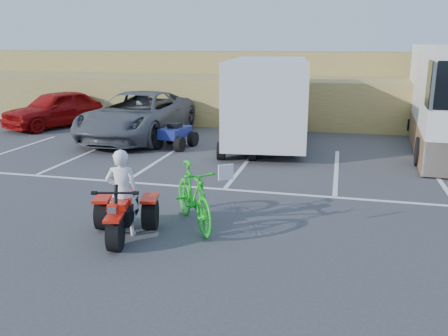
% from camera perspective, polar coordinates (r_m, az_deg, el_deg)
% --- Properties ---
extents(ground, '(100.00, 100.00, 0.00)m').
position_cam_1_polar(ground, '(9.69, -3.33, -6.72)').
color(ground, '#39393B').
rests_on(ground, ground).
extents(parking_stripes, '(28.00, 5.16, 0.01)m').
position_cam_1_polar(parking_stripes, '(13.28, 5.39, -0.74)').
color(parking_stripes, white).
rests_on(parking_stripes, ground).
extents(grass_embankment, '(40.00, 8.50, 3.10)m').
position_cam_1_polar(grass_embankment, '(24.33, 7.46, 9.67)').
color(grass_embankment, olive).
rests_on(grass_embankment, ground).
extents(red_trike_atv, '(1.56, 1.86, 1.05)m').
position_cam_1_polar(red_trike_atv, '(9.22, -12.05, -8.18)').
color(red_trike_atv, red).
rests_on(red_trike_atv, ground).
extents(rider, '(0.69, 0.53, 1.67)m').
position_cam_1_polar(rider, '(9.08, -12.13, -2.95)').
color(rider, white).
rests_on(rider, ground).
extents(green_dirt_bike, '(1.69, 2.07, 1.27)m').
position_cam_1_polar(green_dirt_bike, '(9.37, -3.69, -3.36)').
color(green_dirt_bike, '#14BF19').
rests_on(green_dirt_bike, ground).
extents(grey_pickup, '(2.94, 6.31, 1.75)m').
position_cam_1_polar(grey_pickup, '(18.52, -10.34, 6.26)').
color(grey_pickup, '#4D5056').
rests_on(grey_pickup, ground).
extents(red_car, '(3.52, 4.97, 1.57)m').
position_cam_1_polar(red_car, '(21.99, -19.52, 6.74)').
color(red_car, '#9C0908').
rests_on(red_car, ground).
extents(cargo_trailer, '(3.22, 6.68, 3.01)m').
position_cam_1_polar(cargo_trailer, '(17.12, 5.35, 8.30)').
color(cargo_trailer, silver).
rests_on(cargo_trailer, ground).
extents(quad_atv_blue, '(1.33, 1.64, 0.96)m').
position_cam_1_polar(quad_atv_blue, '(16.71, -5.86, 2.46)').
color(quad_atv_blue, navy).
rests_on(quad_atv_blue, ground).
extents(quad_atv_green, '(1.43, 1.78, 1.06)m').
position_cam_1_polar(quad_atv_green, '(15.39, 1.69, 1.47)').
color(quad_atv_green, '#176015').
rests_on(quad_atv_green, ground).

